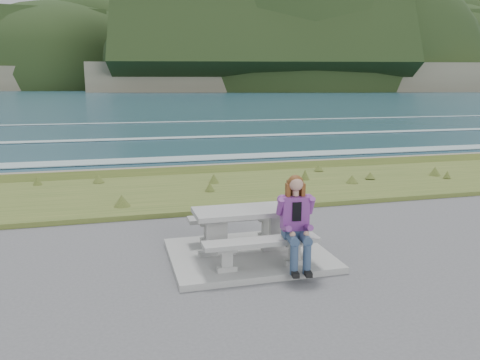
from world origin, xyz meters
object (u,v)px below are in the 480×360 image
(picnic_table, at_px, (249,218))
(seated_woman, at_px, (297,235))
(bench_seaward, at_px, (238,220))
(bench_landward, at_px, (261,246))

(picnic_table, relative_size, seated_woman, 1.27)
(bench_seaward, bearing_deg, picnic_table, -90.00)
(bench_landward, relative_size, bench_seaward, 1.00)
(seated_woman, bearing_deg, bench_landward, 173.20)
(bench_landward, bearing_deg, bench_seaward, 90.00)
(picnic_table, height_order, bench_seaward, picnic_table)
(picnic_table, relative_size, bench_landward, 1.00)
(bench_seaward, xyz_separation_m, seated_woman, (0.52, -1.53, 0.17))
(bench_landward, bearing_deg, seated_woman, -14.51)
(bench_seaward, height_order, seated_woman, seated_woman)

